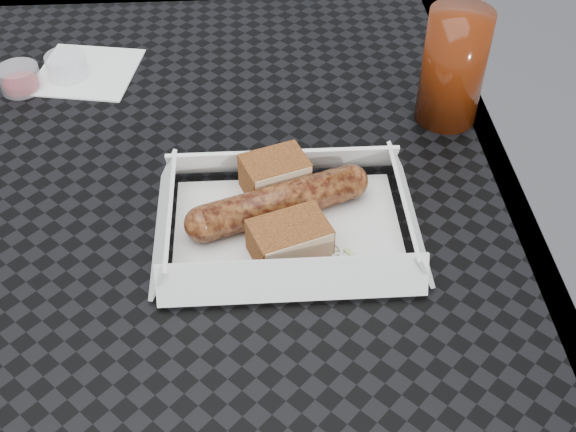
# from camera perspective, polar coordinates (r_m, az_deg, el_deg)

# --- Properties ---
(patio_table) EXTENTS (0.80, 0.80, 0.74)m
(patio_table) POSITION_cam_1_polar(r_m,az_deg,el_deg) (0.85, -10.71, -0.00)
(patio_table) COLOR black
(patio_table) RESTS_ON ground
(food_tray) EXTENTS (0.22, 0.15, 0.00)m
(food_tray) POSITION_cam_1_polar(r_m,az_deg,el_deg) (0.71, -0.05, -1.08)
(food_tray) COLOR white
(food_tray) RESTS_ON patio_table
(bratwurst) EXTENTS (0.18, 0.09, 0.04)m
(bratwurst) POSITION_cam_1_polar(r_m,az_deg,el_deg) (0.71, -0.72, 1.09)
(bratwurst) COLOR brown
(bratwurst) RESTS_ON food_tray
(bread_near) EXTENTS (0.07, 0.06, 0.04)m
(bread_near) POSITION_cam_1_polar(r_m,az_deg,el_deg) (0.73, -1.05, 3.26)
(bread_near) COLOR brown
(bread_near) RESTS_ON food_tray
(bread_far) EXTENTS (0.08, 0.07, 0.04)m
(bread_far) POSITION_cam_1_polar(r_m,az_deg,el_deg) (0.67, 0.12, -1.89)
(bread_far) COLOR brown
(bread_far) RESTS_ON food_tray
(veg_garnish) EXTENTS (0.03, 0.03, 0.00)m
(veg_garnish) POSITION_cam_1_polar(r_m,az_deg,el_deg) (0.67, 4.21, -3.80)
(veg_garnish) COLOR #EC390A
(veg_garnish) RESTS_ON food_tray
(napkin) EXTENTS (0.14, 0.14, 0.00)m
(napkin) POSITION_cam_1_polar(r_m,az_deg,el_deg) (0.97, -15.58, 10.92)
(napkin) COLOR white
(napkin) RESTS_ON patio_table
(condiment_cup_sauce) EXTENTS (0.05, 0.05, 0.03)m
(condiment_cup_sauce) POSITION_cam_1_polar(r_m,az_deg,el_deg) (0.95, -20.44, 10.14)
(condiment_cup_sauce) COLOR maroon
(condiment_cup_sauce) RESTS_ON patio_table
(condiment_cup_empty) EXTENTS (0.05, 0.05, 0.03)m
(condiment_cup_empty) POSITION_cam_1_polar(r_m,az_deg,el_deg) (0.96, -17.07, 11.24)
(condiment_cup_empty) COLOR silver
(condiment_cup_empty) RESTS_ON patio_table
(drink_glass) EXTENTS (0.07, 0.07, 0.13)m
(drink_glass) POSITION_cam_1_polar(r_m,az_deg,el_deg) (0.84, 12.93, 11.38)
(drink_glass) COLOR #4E1906
(drink_glass) RESTS_ON patio_table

